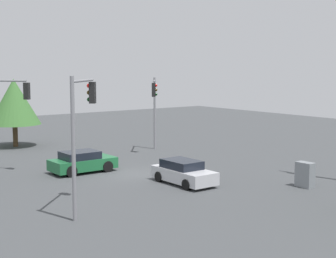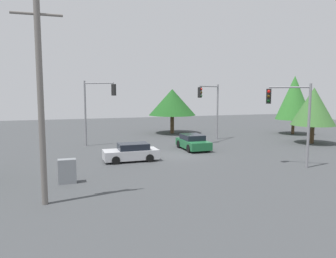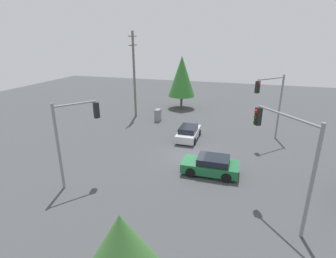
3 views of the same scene
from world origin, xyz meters
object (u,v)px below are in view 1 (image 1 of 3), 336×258
object	(u,v)px
sedan_silver	(183,172)
sedan_green	(82,162)
electrical_cabinet	(305,175)
traffic_signal_aux	(81,120)
traffic_signal_cross	(154,102)

from	to	relation	value
sedan_silver	sedan_green	distance (m)	7.11
sedan_silver	electrical_cabinet	xyz separation A→B (m)	(4.79, 4.85, 0.05)
traffic_signal_aux	electrical_cabinet	xyz separation A→B (m)	(3.04, 12.21, -3.59)
sedan_silver	traffic_signal_cross	world-z (taller)	traffic_signal_cross
traffic_signal_cross	traffic_signal_aux	xyz separation A→B (m)	(12.01, -12.68, 0.35)
sedan_silver	traffic_signal_aux	xyz separation A→B (m)	(1.75, -7.36, 3.65)
sedan_green	sedan_silver	bearing A→B (deg)	26.06
traffic_signal_aux	sedan_green	bearing A→B (deg)	16.04
sedan_green	traffic_signal_aux	distance (m)	9.86
traffic_signal_aux	electrical_cabinet	bearing A→B (deg)	-60.45
sedan_silver	electrical_cabinet	size ratio (longest dim) A/B	2.91
sedan_green	traffic_signal_cross	world-z (taller)	traffic_signal_cross
traffic_signal_cross	electrical_cabinet	size ratio (longest dim) A/B	4.12
sedan_green	traffic_signal_aux	size ratio (longest dim) A/B	0.65
sedan_green	electrical_cabinet	size ratio (longest dim) A/B	2.89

